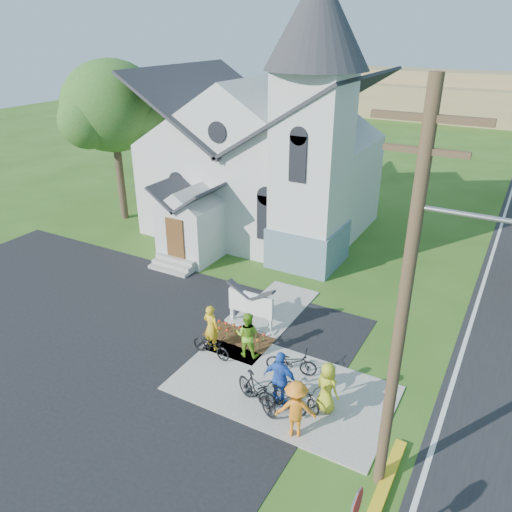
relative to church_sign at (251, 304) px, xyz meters
The scene contains 19 objects.
ground 3.57m from the church_sign, 69.44° to the right, with size 120.00×120.00×0.00m, color #315317.
parking_lot 7.86m from the church_sign, 138.12° to the right, with size 20.00×16.00×0.02m, color black.
sidewalk 3.95m from the church_sign, 45.00° to the right, with size 7.00×4.00×0.05m, color gray.
church 11.06m from the church_sign, 114.73° to the left, with size 12.35×12.00×13.00m.
church_sign is the anchor object (origin of this frame).
flower_bed 1.34m from the church_sign, 90.00° to the right, with size 2.60×1.10×0.07m, color #36210E.
utility_pole 9.18m from the church_sign, 35.60° to the right, with size 3.45×0.28×10.00m.
tree_lot_corner 15.53m from the church_sign, 152.02° to the left, with size 5.60×5.60×9.15m.
distant_hills 53.34m from the church_sign, 85.10° to the left, with size 61.00×10.00×5.60m.
cyclist_0 2.04m from the church_sign, 104.17° to the right, with size 0.64×0.42×1.76m, color gold.
bike_0 2.45m from the church_sign, 96.30° to the right, with size 0.55×1.58×0.83m, color black.
cyclist_1 1.92m from the church_sign, 63.99° to the right, with size 0.83×0.65×1.72m, color #6EAF20.
bike_1 4.57m from the church_sign, 57.90° to the right, with size 0.54×1.91×1.15m, color black.
cyclist_2 4.59m from the church_sign, 48.94° to the right, with size 1.14×0.47×1.94m, color blue.
bike_2 3.27m from the church_sign, 35.37° to the right, with size 0.61×1.74×0.91m, color black.
cyclist_3 5.83m from the church_sign, 47.68° to the right, with size 1.16×0.67×1.80m, color orange.
bike_3 4.93m from the church_sign, 49.16° to the right, with size 0.45×1.58×0.95m, color black.
cyclist_4 5.21m from the church_sign, 34.21° to the right, with size 0.81×0.53×1.66m, color #AFB622.
bike_4 4.78m from the church_sign, 40.69° to the right, with size 0.54×1.55×0.82m, color black.
Camera 1 is at (7.07, -11.14, 10.74)m, focal length 35.00 mm.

